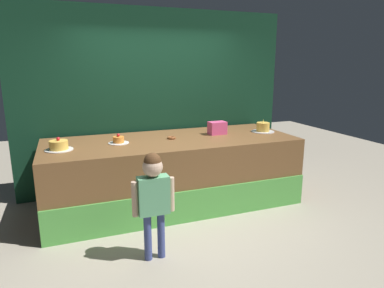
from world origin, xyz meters
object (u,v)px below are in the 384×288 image
(cake_left, at_px, (59,146))
(child_figure, at_px, (153,192))
(pink_box, at_px, (217,128))
(cake_center, at_px, (119,140))
(cake_right, at_px, (263,128))
(donut, at_px, (171,138))

(cake_left, bearing_deg, child_figure, -54.86)
(pink_box, xyz_separation_m, cake_center, (-1.46, -0.08, -0.05))
(pink_box, relative_size, cake_center, 0.95)
(child_figure, bearing_deg, cake_right, 32.24)
(cake_left, bearing_deg, donut, 4.53)
(cake_right, bearing_deg, cake_left, -178.15)
(cake_center, bearing_deg, donut, 1.00)
(cake_center, height_order, cake_right, cake_right)
(child_figure, relative_size, donut, 9.51)
(cake_left, relative_size, cake_center, 1.23)
(pink_box, height_order, cake_right, cake_right)
(child_figure, height_order, donut, child_figure)
(child_figure, distance_m, cake_right, 2.46)
(child_figure, xyz_separation_m, donut, (0.61, 1.33, 0.23))
(child_figure, relative_size, cake_left, 3.41)
(child_figure, distance_m, cake_left, 1.50)
(pink_box, distance_m, cake_right, 0.74)
(donut, xyz_separation_m, cake_right, (1.46, -0.02, 0.05))
(cake_center, bearing_deg, child_figure, -84.70)
(pink_box, distance_m, cake_left, 2.20)
(cake_left, bearing_deg, pink_box, 4.73)
(cake_center, xyz_separation_m, cake_right, (2.19, -0.01, 0.02))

